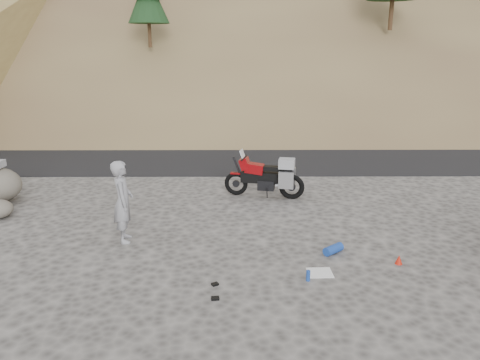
# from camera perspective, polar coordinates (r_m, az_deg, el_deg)

# --- Properties ---
(ground) EXTENTS (140.00, 140.00, 0.00)m
(ground) POSITION_cam_1_polar(r_m,az_deg,el_deg) (10.73, -1.66, -7.61)
(ground) COLOR #43403D
(ground) RESTS_ON ground
(road) EXTENTS (120.00, 7.00, 0.05)m
(road) POSITION_cam_1_polar(r_m,az_deg,el_deg) (19.31, -1.08, 3.22)
(road) COLOR black
(road) RESTS_ON ground
(motorcycle) EXTENTS (2.35, 0.98, 1.42)m
(motorcycle) POSITION_cam_1_polar(r_m,az_deg,el_deg) (13.66, 3.39, 0.34)
(motorcycle) COLOR black
(motorcycle) RESTS_ON ground
(man) EXTENTS (0.57, 0.76, 1.88)m
(man) POSITION_cam_1_polar(r_m,az_deg,el_deg) (11.14, -13.75, -7.15)
(man) COLOR gray
(man) RESTS_ON ground
(gear_white_cloth) EXTENTS (0.50, 0.45, 0.02)m
(gear_white_cloth) POSITION_cam_1_polar(r_m,az_deg,el_deg) (9.51, 9.71, -11.07)
(gear_white_cloth) COLOR white
(gear_white_cloth) RESTS_ON ground
(gear_blue_mat) EXTENTS (0.49, 0.46, 0.19)m
(gear_blue_mat) POSITION_cam_1_polar(r_m,az_deg,el_deg) (10.35, 11.30, -8.27)
(gear_blue_mat) COLOR #193E98
(gear_blue_mat) RESTS_ON ground
(gear_bottle) EXTENTS (0.08, 0.08, 0.21)m
(gear_bottle) POSITION_cam_1_polar(r_m,az_deg,el_deg) (9.15, 8.31, -11.47)
(gear_bottle) COLOR #193E98
(gear_bottle) RESTS_ON ground
(gear_funnel) EXTENTS (0.18, 0.18, 0.19)m
(gear_funnel) POSITION_cam_1_polar(r_m,az_deg,el_deg) (10.23, 18.80, -9.17)
(gear_funnel) COLOR red
(gear_funnel) RESTS_ON ground
(gear_glove_a) EXTENTS (0.15, 0.12, 0.04)m
(gear_glove_a) POSITION_cam_1_polar(r_m,az_deg,el_deg) (8.52, -3.04, -14.20)
(gear_glove_a) COLOR black
(gear_glove_a) RESTS_ON ground
(gear_glove_b) EXTENTS (0.15, 0.14, 0.04)m
(gear_glove_b) POSITION_cam_1_polar(r_m,az_deg,el_deg) (8.96, -3.07, -12.56)
(gear_glove_b) COLOR black
(gear_glove_b) RESTS_ON ground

